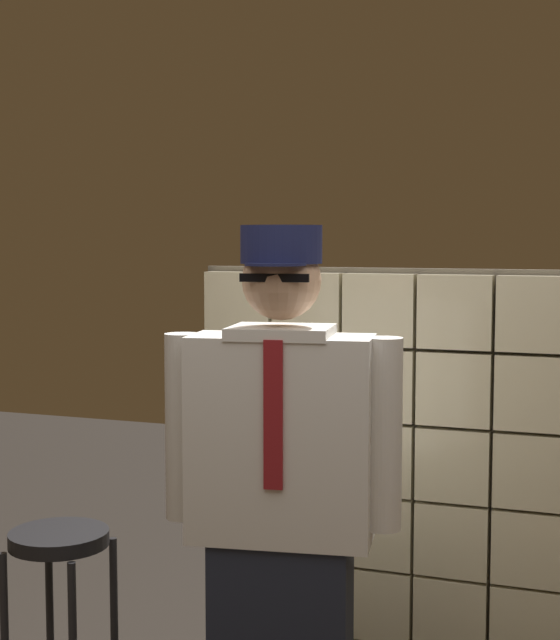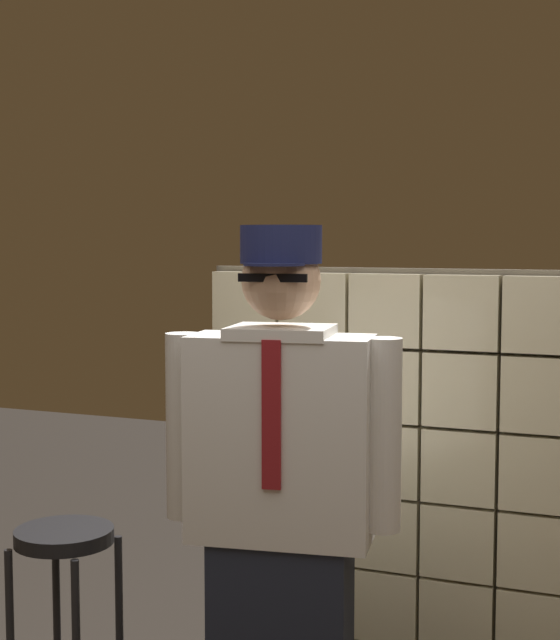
% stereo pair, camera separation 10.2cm
% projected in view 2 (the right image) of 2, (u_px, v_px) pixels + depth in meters
% --- Properties ---
extents(glass_block_wall, '(1.70, 0.10, 1.70)m').
position_uv_depth(glass_block_wall, '(422.00, 499.00, 3.53)').
color(glass_block_wall, beige).
rests_on(glass_block_wall, ground).
extents(standing_person, '(0.73, 0.35, 1.83)m').
position_uv_depth(standing_person, '(281.00, 515.00, 2.90)').
color(standing_person, '#1E2333').
rests_on(standing_person, ground).
extents(bar_stool, '(0.34, 0.34, 0.80)m').
position_uv_depth(bar_stool, '(65.00, 586.00, 3.31)').
color(bar_stool, black).
rests_on(bar_stool, ground).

